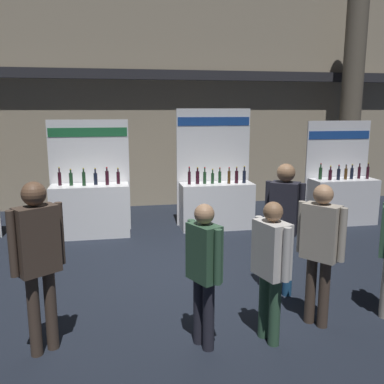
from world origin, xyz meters
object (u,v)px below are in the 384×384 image
(exhibitor_booth_1, at_px, (91,206))
(visitor_5, at_px, (38,253))
(exhibitor_booth_2, at_px, (216,199))
(visitor_4, at_px, (271,260))
(exhibitor_booth_3, at_px, (342,197))
(visitor_0, at_px, (204,265))
(visitor_6, at_px, (284,217))
(visitor_2, at_px, (320,243))

(exhibitor_booth_1, relative_size, visitor_5, 1.27)
(exhibitor_booth_2, relative_size, visitor_4, 1.61)
(exhibitor_booth_1, distance_m, exhibitor_booth_3, 5.47)
(visitor_0, relative_size, visitor_6, 0.87)
(visitor_6, bearing_deg, exhibitor_booth_3, -95.53)
(visitor_4, bearing_deg, exhibitor_booth_1, -170.39)
(exhibitor_booth_1, xyz_separation_m, visitor_5, (-0.28, -4.18, 0.48))
(visitor_4, bearing_deg, visitor_5, -111.46)
(visitor_0, xyz_separation_m, visitor_4, (0.73, -0.02, 0.02))
(exhibitor_booth_3, distance_m, visitor_6, 4.30)
(exhibitor_booth_2, xyz_separation_m, visitor_0, (-1.23, -4.48, 0.31))
(visitor_4, xyz_separation_m, visitor_5, (-2.40, 0.23, 0.16))
(exhibitor_booth_3, xyz_separation_m, visitor_2, (-2.67, -4.13, 0.41))
(exhibitor_booth_1, bearing_deg, visitor_5, -93.81)
(exhibitor_booth_1, bearing_deg, exhibitor_booth_3, -0.47)
(visitor_4, bearing_deg, visitor_2, 93.08)
(exhibitor_booth_2, relative_size, visitor_2, 1.49)
(visitor_4, bearing_deg, exhibitor_booth_3, 126.41)
(visitor_2, height_order, visitor_4, visitor_2)
(exhibitor_booth_3, relative_size, visitor_5, 1.24)
(exhibitor_booth_3, xyz_separation_m, visitor_4, (-3.35, -4.36, 0.34))
(visitor_6, bearing_deg, exhibitor_booth_1, -16.07)
(visitor_2, height_order, visitor_6, visitor_6)
(exhibitor_booth_2, relative_size, visitor_6, 1.39)
(exhibitor_booth_1, distance_m, visitor_6, 4.31)
(exhibitor_booth_3, distance_m, visitor_4, 5.51)
(exhibitor_booth_1, distance_m, visitor_5, 4.22)
(visitor_5, bearing_deg, exhibitor_booth_2, 21.39)
(exhibitor_booth_2, xyz_separation_m, visitor_2, (0.18, -4.27, 0.39))
(exhibitor_booth_3, bearing_deg, visitor_0, -133.23)
(exhibitor_booth_1, height_order, visitor_2, exhibitor_booth_1)
(exhibitor_booth_1, bearing_deg, visitor_6, -50.66)
(visitor_5, distance_m, visitor_6, 3.12)
(exhibitor_booth_2, distance_m, visitor_2, 4.29)
(exhibitor_booth_2, distance_m, visitor_5, 5.19)
(visitor_2, distance_m, visitor_5, 3.08)
(visitor_5, bearing_deg, exhibitor_booth_3, 1.21)
(exhibitor_booth_2, bearing_deg, visitor_2, -87.56)
(visitor_2, relative_size, visitor_4, 1.08)
(exhibitor_booth_3, relative_size, visitor_4, 1.44)
(visitor_5, relative_size, visitor_6, 1.00)
(visitor_0, distance_m, visitor_5, 1.69)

